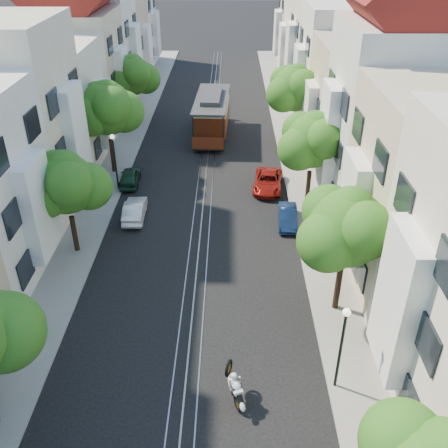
{
  "coord_description": "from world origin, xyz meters",
  "views": [
    {
      "loc": [
        1.81,
        -10.49,
        16.76
      ],
      "look_at": [
        1.53,
        13.6,
        2.2
      ],
      "focal_mm": 40.0,
      "sensor_mm": 36.0,
      "label": 1
    }
  ],
  "objects_px": {
    "lamp_west": "(114,154)",
    "cable_car": "(212,113)",
    "tree_w_b": "(67,185)",
    "tree_w_c": "(108,110)",
    "parked_car_e_mid": "(288,217)",
    "parked_car_w_mid": "(135,210)",
    "lamp_east": "(343,337)",
    "tree_e_d": "(295,90)",
    "parked_car_w_far": "(130,177)",
    "tree_e_c": "(313,142)",
    "tree_e_b": "(348,230)",
    "parked_car_e_far": "(268,181)",
    "sportbike_rider": "(235,386)",
    "tree_w_d": "(133,76)"
  },
  "relations": [
    {
      "from": "lamp_west",
      "to": "sportbike_rider",
      "type": "bearing_deg",
      "value": -65.93
    },
    {
      "from": "parked_car_e_mid",
      "to": "parked_car_w_far",
      "type": "height_order",
      "value": "parked_car_w_far"
    },
    {
      "from": "sportbike_rider",
      "to": "parked_car_w_far",
      "type": "xyz_separation_m",
      "value": [
        -7.67,
        19.73,
        -0.27
      ]
    },
    {
      "from": "parked_car_e_far",
      "to": "parked_car_w_far",
      "type": "xyz_separation_m",
      "value": [
        -10.24,
        0.66,
        -0.0
      ]
    },
    {
      "from": "tree_w_c",
      "to": "sportbike_rider",
      "type": "bearing_deg",
      "value": -67.02
    },
    {
      "from": "tree_w_d",
      "to": "sportbike_rider",
      "type": "distance_m",
      "value": 34.2
    },
    {
      "from": "tree_w_c",
      "to": "tree_w_b",
      "type": "bearing_deg",
      "value": -90.0
    },
    {
      "from": "tree_e_b",
      "to": "parked_car_e_far",
      "type": "height_order",
      "value": "tree_e_b"
    },
    {
      "from": "parked_car_w_mid",
      "to": "parked_car_w_far",
      "type": "height_order",
      "value": "parked_car_w_mid"
    },
    {
      "from": "lamp_west",
      "to": "parked_car_w_far",
      "type": "bearing_deg",
      "value": 54.45
    },
    {
      "from": "tree_e_d",
      "to": "lamp_east",
      "type": "xyz_separation_m",
      "value": [
        -0.96,
        -26.98,
        -2.02
      ]
    },
    {
      "from": "lamp_west",
      "to": "parked_car_w_far",
      "type": "relative_size",
      "value": 1.2
    },
    {
      "from": "tree_w_c",
      "to": "parked_car_e_mid",
      "type": "xyz_separation_m",
      "value": [
        12.74,
        -7.66,
        -4.53
      ]
    },
    {
      "from": "parked_car_w_mid",
      "to": "tree_e_c",
      "type": "bearing_deg",
      "value": -172.47
    },
    {
      "from": "sportbike_rider",
      "to": "parked_car_e_far",
      "type": "bearing_deg",
      "value": 61.72
    },
    {
      "from": "parked_car_e_mid",
      "to": "parked_car_w_mid",
      "type": "xyz_separation_m",
      "value": [
        -10.0,
        0.66,
        0.06
      ]
    },
    {
      "from": "tree_e_b",
      "to": "parked_car_e_mid",
      "type": "bearing_deg",
      "value": 101.26
    },
    {
      "from": "tree_e_d",
      "to": "parked_car_w_far",
      "type": "relative_size",
      "value": 1.97
    },
    {
      "from": "tree_e_c",
      "to": "parked_car_w_mid",
      "type": "xyz_separation_m",
      "value": [
        -11.66,
        -2.0,
        -4.0
      ]
    },
    {
      "from": "tree_w_b",
      "to": "cable_car",
      "type": "relative_size",
      "value": 0.67
    },
    {
      "from": "tree_w_b",
      "to": "lamp_west",
      "type": "distance_m",
      "value": 8.22
    },
    {
      "from": "tree_e_b",
      "to": "tree_w_d",
      "type": "distance_m",
      "value": 30.6
    },
    {
      "from": "parked_car_e_mid",
      "to": "parked_car_w_far",
      "type": "xyz_separation_m",
      "value": [
        -11.2,
        5.66,
        0.05
      ]
    },
    {
      "from": "tree_e_b",
      "to": "tree_w_b",
      "type": "height_order",
      "value": "tree_e_b"
    },
    {
      "from": "tree_e_c",
      "to": "tree_w_d",
      "type": "relative_size",
      "value": 1.0
    },
    {
      "from": "parked_car_e_far",
      "to": "lamp_east",
      "type": "bearing_deg",
      "value": -77.63
    },
    {
      "from": "tree_e_b",
      "to": "parked_car_e_mid",
      "type": "height_order",
      "value": "tree_e_b"
    },
    {
      "from": "lamp_west",
      "to": "sportbike_rider",
      "type": "relative_size",
      "value": 2.27
    },
    {
      "from": "tree_e_c",
      "to": "tree_w_d",
      "type": "height_order",
      "value": "same"
    },
    {
      "from": "lamp_east",
      "to": "parked_car_e_far",
      "type": "relative_size",
      "value": 0.97
    },
    {
      "from": "lamp_west",
      "to": "parked_car_e_mid",
      "type": "relative_size",
      "value": 1.26
    },
    {
      "from": "parked_car_w_mid",
      "to": "tree_e_d",
      "type": "bearing_deg",
      "value": -134.09
    },
    {
      "from": "tree_e_c",
      "to": "lamp_east",
      "type": "bearing_deg",
      "value": -93.44
    },
    {
      "from": "lamp_east",
      "to": "tree_e_d",
      "type": "bearing_deg",
      "value": 87.96
    },
    {
      "from": "lamp_east",
      "to": "parked_car_w_far",
      "type": "height_order",
      "value": "lamp_east"
    },
    {
      "from": "sportbike_rider",
      "to": "tree_w_b",
      "type": "bearing_deg",
      "value": 110.06
    },
    {
      "from": "lamp_east",
      "to": "sportbike_rider",
      "type": "relative_size",
      "value": 2.27
    },
    {
      "from": "tree_e_b",
      "to": "lamp_east",
      "type": "bearing_deg",
      "value": -100.93
    },
    {
      "from": "tree_e_c",
      "to": "sportbike_rider",
      "type": "xyz_separation_m",
      "value": [
        -5.19,
        -16.72,
        -3.73
      ]
    },
    {
      "from": "lamp_west",
      "to": "cable_car",
      "type": "bearing_deg",
      "value": 59.59
    },
    {
      "from": "lamp_east",
      "to": "parked_car_w_far",
      "type": "relative_size",
      "value": 1.2
    },
    {
      "from": "parked_car_e_mid",
      "to": "parked_car_w_mid",
      "type": "bearing_deg",
      "value": 179.83
    },
    {
      "from": "sportbike_rider",
      "to": "tree_w_d",
      "type": "bearing_deg",
      "value": 85.11
    },
    {
      "from": "tree_w_c",
      "to": "cable_car",
      "type": "height_order",
      "value": "tree_w_c"
    },
    {
      "from": "parked_car_e_far",
      "to": "lamp_west",
      "type": "bearing_deg",
      "value": -171.15
    },
    {
      "from": "sportbike_rider",
      "to": "parked_car_w_mid",
      "type": "height_order",
      "value": "sportbike_rider"
    },
    {
      "from": "tree_e_d",
      "to": "tree_w_b",
      "type": "relative_size",
      "value": 1.09
    },
    {
      "from": "parked_car_w_far",
      "to": "cable_car",
      "type": "bearing_deg",
      "value": -122.79
    },
    {
      "from": "tree_e_d",
      "to": "tree_w_c",
      "type": "bearing_deg",
      "value": -157.38
    },
    {
      "from": "lamp_east",
      "to": "tree_w_d",
      "type": "bearing_deg",
      "value": 112.8
    }
  ]
}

